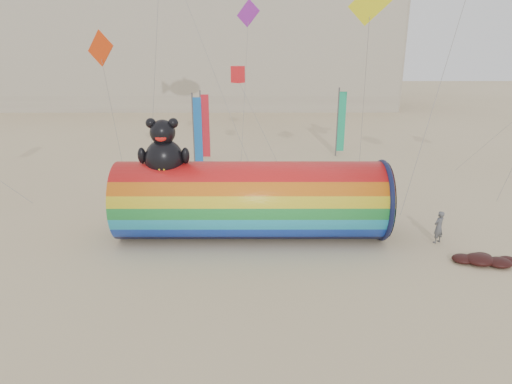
{
  "coord_description": "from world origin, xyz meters",
  "views": [
    {
      "loc": [
        0.47,
        -17.11,
        8.76
      ],
      "look_at": [
        0.5,
        1.5,
        2.4
      ],
      "focal_mm": 32.0,
      "sensor_mm": 36.0,
      "label": 1
    }
  ],
  "objects_px": {
    "windsock_assembly": "(251,198)",
    "kite_handler": "(439,227)",
    "fabric_bundle": "(484,260)",
    "hotel_building": "(159,24)"
  },
  "relations": [
    {
      "from": "hotel_building",
      "to": "fabric_bundle",
      "type": "height_order",
      "value": "hotel_building"
    },
    {
      "from": "hotel_building",
      "to": "fabric_bundle",
      "type": "xyz_separation_m",
      "value": [
        21.76,
        -46.47,
        -10.14
      ]
    },
    {
      "from": "kite_handler",
      "to": "windsock_assembly",
      "type": "bearing_deg",
      "value": -36.87
    },
    {
      "from": "hotel_building",
      "to": "kite_handler",
      "type": "distance_m",
      "value": 49.92
    },
    {
      "from": "windsock_assembly",
      "to": "hotel_building",
      "type": "bearing_deg",
      "value": 105.69
    },
    {
      "from": "kite_handler",
      "to": "hotel_building",
      "type": "bearing_deg",
      "value": -96.82
    },
    {
      "from": "fabric_bundle",
      "to": "hotel_building",
      "type": "bearing_deg",
      "value": 115.1
    },
    {
      "from": "windsock_assembly",
      "to": "kite_handler",
      "type": "height_order",
      "value": "windsock_assembly"
    },
    {
      "from": "hotel_building",
      "to": "fabric_bundle",
      "type": "distance_m",
      "value": 52.3
    },
    {
      "from": "kite_handler",
      "to": "fabric_bundle",
      "type": "relative_size",
      "value": 0.57
    }
  ]
}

